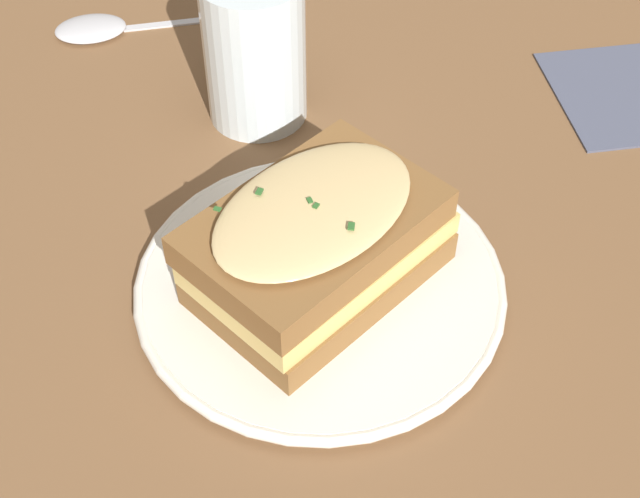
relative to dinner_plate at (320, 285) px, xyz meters
name	(u,v)px	position (x,y,z in m)	size (l,w,h in m)	color
ground_plane	(288,278)	(0.02, 0.02, -0.01)	(2.40, 2.40, 0.00)	brown
dinner_plate	(320,285)	(0.00, 0.00, 0.00)	(0.24, 0.24, 0.01)	silver
sandwich	(317,243)	(0.00, 0.00, 0.04)	(0.17, 0.19, 0.07)	brown
water_glass	(255,50)	(0.20, 0.00, 0.05)	(0.08, 0.08, 0.12)	silver
spoon	(102,28)	(0.34, 0.12, 0.00)	(0.05, 0.18, 0.01)	silver
napkin	(621,93)	(0.15, -0.29, -0.01)	(0.13, 0.11, 0.00)	#4C5166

